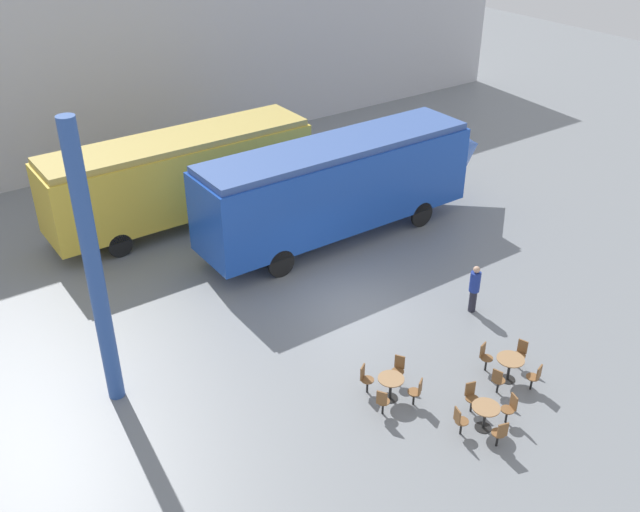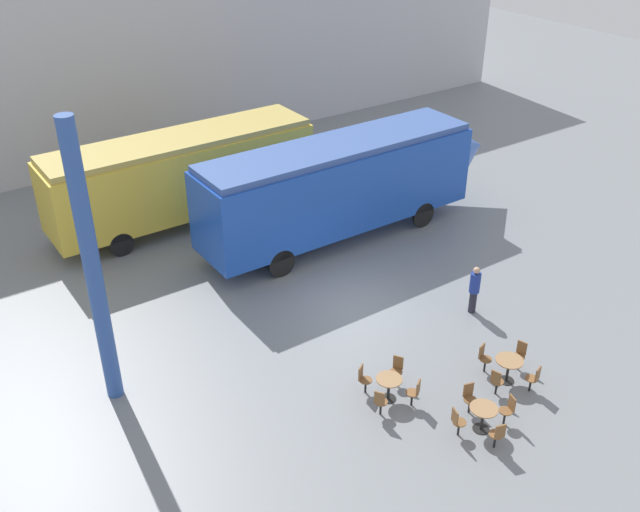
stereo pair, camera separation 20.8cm
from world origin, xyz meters
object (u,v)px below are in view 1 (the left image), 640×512
Objects in this scene: cafe_chair_0 at (498,379)px; streamlined_locomotive at (353,179)px; cafe_table_near at (510,364)px; visitor_person at (474,287)px; passenger_coach_vintage at (181,174)px; cafe_table_far at (485,412)px; cafe_table_mid at (391,384)px.

streamlined_locomotive is at bearing 58.06° from cafe_chair_0.
visitor_person is (1.67, 3.03, 0.34)m from cafe_table_near.
passenger_coach_vintage reaches higher than cafe_table_far.
visitor_person is (-0.14, -6.60, -1.32)m from streamlined_locomotive.
cafe_table_mid is at bearing -90.43° from passenger_coach_vintage.
streamlined_locomotive is 11.38m from cafe_table_far.
cafe_table_mid is 0.83× the size of cafe_chair_0.
cafe_chair_0 is 4.07m from visitor_person.
visitor_person is (4.90, 1.71, 0.39)m from cafe_table_mid.
visitor_person reaches higher than cafe_table_near.
cafe_table_far is (-1.99, -0.96, -0.03)m from cafe_table_near.
passenger_coach_vintage is 12.96m from cafe_table_mid.
visitor_person is (3.66, 4.00, 0.37)m from cafe_table_far.
passenger_coach_vintage is 6.32× the size of visitor_person.
cafe_table_far is 0.44× the size of visitor_person.
visitor_person is at bearing 61.21° from cafe_table_near.
passenger_coach_vintage is 14.70m from cafe_chair_0.
cafe_chair_0 is 0.52× the size of visitor_person.
cafe_table_near is (-1.81, -9.63, -1.66)m from streamlined_locomotive.
cafe_table_mid is at bearing 118.55° from cafe_table_far.
cafe_chair_0 is at bearing -104.41° from streamlined_locomotive.
passenger_coach_vintage is at bearing 94.32° from cafe_table_far.
cafe_table_far is (1.14, -15.15, -1.52)m from passenger_coach_vintage.
passenger_coach_vintage is 14.44× the size of cafe_table_far.
cafe_table_near is (3.14, -14.19, -1.49)m from passenger_coach_vintage.
visitor_person is (2.39, 3.26, 0.40)m from cafe_chair_0.
passenger_coach_vintage reaches higher than cafe_table_mid.
cafe_table_far is 5.43m from visitor_person.
cafe_table_near is 0.89× the size of cafe_chair_0.
streamlined_locomotive is 17.93× the size of cafe_table_mid.
streamlined_locomotive is 9.94m from cafe_table_near.
streamlined_locomotive is at bearing -42.65° from passenger_coach_vintage.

